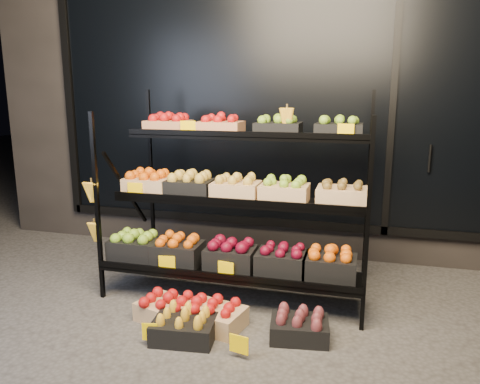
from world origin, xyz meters
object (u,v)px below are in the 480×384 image
(floor_crate_midright, at_px, (214,314))
(display_rack, at_px, (236,199))
(floor_crate_midleft, at_px, (184,326))
(floor_crate_left, at_px, (167,308))

(floor_crate_midright, bearing_deg, display_rack, 104.87)
(floor_crate_midleft, distance_m, floor_crate_midright, 0.26)
(display_rack, xyz_separation_m, floor_crate_midright, (0.02, -0.65, -0.69))
(display_rack, bearing_deg, floor_crate_midright, -88.25)
(floor_crate_midleft, bearing_deg, floor_crate_midright, 50.57)
(floor_crate_midleft, height_order, floor_crate_midright, floor_crate_midleft)
(display_rack, xyz_separation_m, floor_crate_midleft, (-0.12, -0.87, -0.69))
(floor_crate_midleft, xyz_separation_m, floor_crate_midright, (0.14, 0.22, -0.00))
(display_rack, xyz_separation_m, floor_crate_left, (-0.34, -0.65, -0.69))
(floor_crate_left, relative_size, floor_crate_midleft, 1.08)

